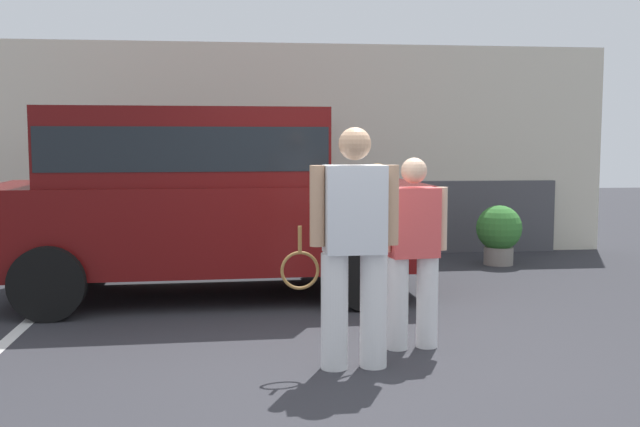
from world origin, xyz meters
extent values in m
plane|color=#2D2D33|center=(0.00, 0.00, 0.00)|extent=(40.00, 40.00, 0.00)
cube|color=silver|center=(-2.86, 1.50, 0.00)|extent=(0.12, 4.40, 0.01)
cube|color=beige|center=(0.00, 5.71, 1.57)|extent=(9.59, 0.30, 3.14)
cube|color=#4C4C51|center=(0.00, 5.51, 0.55)|extent=(8.06, 0.10, 1.10)
cube|color=brown|center=(0.01, 5.49, 1.05)|extent=(0.90, 0.06, 2.10)
cube|color=#590C0C|center=(-1.16, 2.72, 0.80)|extent=(4.65, 2.03, 0.90)
cube|color=#590C0C|center=(-1.41, 2.72, 1.65)|extent=(2.95, 1.84, 0.80)
cube|color=black|center=(-1.41, 2.72, 1.63)|extent=(2.89, 1.86, 0.44)
cylinder|color=black|center=(0.37, 3.72, 0.36)|extent=(0.73, 0.28, 0.72)
cylinder|color=black|center=(0.42, 1.82, 0.36)|extent=(0.73, 0.28, 0.72)
cylinder|color=black|center=(-2.73, 3.63, 0.36)|extent=(0.73, 0.28, 0.72)
cylinder|color=black|center=(-2.68, 1.73, 0.36)|extent=(0.73, 0.28, 0.72)
cylinder|color=white|center=(0.13, -0.09, 0.44)|extent=(0.21, 0.21, 0.88)
cylinder|color=white|center=(-0.17, -0.10, 0.44)|extent=(0.21, 0.21, 0.88)
cube|color=silver|center=(-0.02, -0.09, 1.21)|extent=(0.46, 0.29, 0.66)
sphere|color=tan|center=(-0.02, -0.09, 1.69)|extent=(0.24, 0.24, 0.24)
cylinder|color=tan|center=(0.26, -0.09, 1.24)|extent=(0.11, 0.11, 0.60)
cylinder|color=tan|center=(-0.30, -0.10, 1.24)|extent=(0.11, 0.11, 0.60)
torus|color=olive|center=(-0.42, -0.06, 0.75)|extent=(0.37, 0.04, 0.37)
cylinder|color=olive|center=(-0.42, -0.06, 0.98)|extent=(0.03, 0.03, 0.20)
cylinder|color=white|center=(0.68, 0.40, 0.38)|extent=(0.18, 0.18, 0.76)
cylinder|color=white|center=(0.42, 0.37, 0.38)|extent=(0.18, 0.18, 0.76)
cube|color=#E04C4C|center=(0.55, 0.38, 1.05)|extent=(0.42, 0.29, 0.57)
sphere|color=beige|center=(0.55, 0.38, 1.47)|extent=(0.21, 0.21, 0.21)
cylinder|color=beige|center=(0.79, 0.41, 1.07)|extent=(0.10, 0.10, 0.52)
cylinder|color=beige|center=(0.31, 0.35, 1.07)|extent=(0.10, 0.10, 0.52)
torus|color=olive|center=(0.25, 0.40, 1.38)|extent=(0.28, 0.14, 0.29)
cylinder|color=olive|center=(0.25, 0.40, 1.15)|extent=(0.03, 0.03, 0.20)
cylinder|color=gray|center=(2.73, 4.34, 0.12)|extent=(0.40, 0.40, 0.25)
sphere|color=#387F33|center=(2.73, 4.34, 0.51)|extent=(0.63, 0.63, 0.63)
camera|label=1|loc=(-0.92, -5.58, 1.72)|focal=42.15mm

